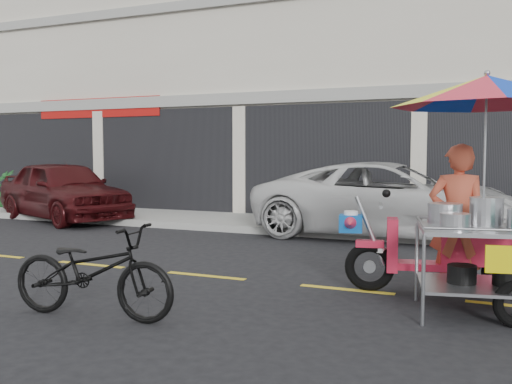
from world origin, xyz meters
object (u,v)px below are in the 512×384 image
at_px(maroon_sedan, 63,190).
at_px(white_pickup, 391,200).
at_px(food_vendor_rig, 472,161).
at_px(near_bicycle, 93,271).

height_order(maroon_sedan, white_pickup, maroon_sedan).
xyz_separation_m(maroon_sedan, white_pickup, (8.14, 0.36, -0.00)).
bearing_deg(white_pickup, food_vendor_rig, -159.67).
distance_m(white_pickup, near_bicycle, 7.18).
relative_size(maroon_sedan, food_vendor_rig, 1.57).
xyz_separation_m(white_pickup, near_bicycle, (-1.83, -6.93, -0.27)).
height_order(maroon_sedan, near_bicycle, maroon_sedan).
distance_m(white_pickup, food_vendor_rig, 5.28).
bearing_deg(near_bicycle, maroon_sedan, 38.50).
height_order(white_pickup, near_bicycle, white_pickup).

